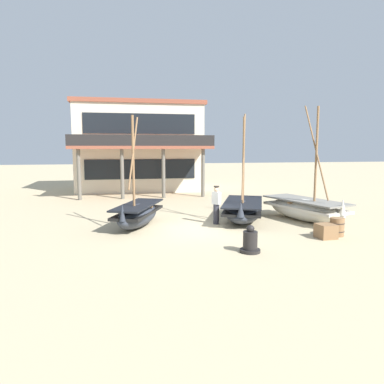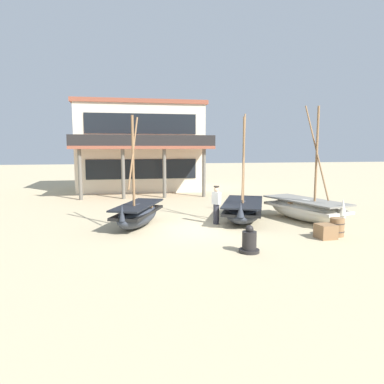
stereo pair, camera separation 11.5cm
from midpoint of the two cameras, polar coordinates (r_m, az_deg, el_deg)
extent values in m
plane|color=tan|center=(14.92, 0.94, -5.82)|extent=(120.00, 120.00, 0.00)
ellipsoid|color=#2D333D|center=(16.52, 8.41, -3.01)|extent=(3.04, 4.40, 0.91)
cube|color=black|center=(16.50, 8.41, -2.63)|extent=(3.00, 4.26, 0.11)
cube|color=black|center=(16.45, 8.43, -1.58)|extent=(3.06, 4.34, 0.06)
cone|color=#2D333D|center=(14.51, 8.01, -2.78)|extent=(0.42, 0.42, 0.63)
cylinder|color=olive|center=(15.77, 8.45, 4.54)|extent=(0.10, 0.10, 4.03)
cylinder|color=olive|center=(15.76, 8.47, 5.72)|extent=(0.60, 1.34, 3.73)
cube|color=olive|center=(16.77, 8.48, -1.76)|extent=(1.48, 0.73, 0.06)
ellipsoid|color=silver|center=(17.20, 17.87, -2.76)|extent=(2.71, 4.48, 0.98)
cube|color=silver|center=(17.18, 17.89, -2.36)|extent=(2.67, 4.32, 0.12)
cube|color=gray|center=(17.13, 17.93, -1.28)|extent=(2.73, 4.41, 0.07)
cone|color=silver|center=(15.81, 23.18, -2.23)|extent=(0.38, 0.38, 0.68)
cylinder|color=olive|center=(16.61, 19.50, 5.21)|extent=(0.10, 0.10, 4.44)
cylinder|color=olive|center=(16.60, 19.53, 6.04)|extent=(0.53, 1.53, 4.14)
cube|color=olive|center=(17.37, 17.17, -1.50)|extent=(1.44, 0.58, 0.06)
ellipsoid|color=#2D333D|center=(15.38, -8.42, -3.68)|extent=(2.47, 3.80, 0.96)
cube|color=black|center=(15.36, -8.43, -3.24)|extent=(2.43, 3.67, 0.11)
cube|color=black|center=(15.30, -8.45, -2.06)|extent=(2.48, 3.75, 0.07)
cone|color=#2D333D|center=(13.71, -10.90, -3.23)|extent=(0.31, 0.31, 0.67)
cylinder|color=olive|center=(14.70, -9.17, 4.35)|extent=(0.10, 0.10, 3.96)
cylinder|color=olive|center=(14.69, -9.21, 6.23)|extent=(0.53, 1.16, 2.93)
cube|color=olive|center=(15.57, -8.11, -2.29)|extent=(1.12, 0.58, 0.06)
cylinder|color=#33333D|center=(15.68, 4.10, -3.55)|extent=(0.26, 0.26, 0.88)
cube|color=silver|center=(15.57, 4.13, -0.98)|extent=(0.40, 0.42, 0.54)
sphere|color=beige|center=(15.52, 4.14, 0.45)|extent=(0.22, 0.22, 0.22)
cylinder|color=#2D2823|center=(15.50, 4.14, 0.89)|extent=(0.24, 0.24, 0.05)
cylinder|color=black|center=(11.74, 9.40, -9.26)|extent=(0.66, 0.66, 0.10)
cylinder|color=black|center=(11.64, 9.43, -7.65)|extent=(0.46, 0.46, 0.58)
sphere|color=black|center=(11.56, 9.47, -5.86)|extent=(0.25, 0.25, 0.25)
cylinder|color=olive|center=(14.63, 22.40, -5.21)|extent=(0.52, 0.52, 0.70)
torus|color=black|center=(14.60, 22.42, -4.62)|extent=(0.56, 0.56, 0.03)
torus|color=black|center=(14.67, 22.37, -5.80)|extent=(0.56, 0.56, 0.03)
cube|color=olive|center=(14.14, 20.83, -5.91)|extent=(0.68, 0.68, 0.53)
cube|color=beige|center=(29.14, -8.23, 6.88)|extent=(9.42, 6.12, 6.49)
cube|color=brown|center=(29.33, -8.35, 13.53)|extent=(9.80, 6.37, 0.30)
cube|color=black|center=(26.10, -7.87, 3.65)|extent=(7.91, 0.06, 1.43)
cube|color=black|center=(26.11, -7.99, 10.78)|extent=(7.91, 0.06, 1.43)
cube|color=brown|center=(24.60, -7.76, 7.08)|extent=(9.42, 2.99, 0.20)
cylinder|color=#666056|center=(23.74, -17.34, 2.66)|extent=(0.24, 0.24, 3.25)
cylinder|color=#666056|center=(23.58, -10.82, 2.83)|extent=(0.24, 0.24, 3.25)
cylinder|color=#666056|center=(23.73, -4.30, 2.96)|extent=(0.24, 0.24, 3.25)
cylinder|color=#666056|center=(24.17, 2.06, 3.06)|extent=(0.24, 0.24, 3.25)
cube|color=black|center=(23.17, -7.59, 8.20)|extent=(9.42, 0.08, 0.70)
camera|label=1|loc=(0.06, -89.79, 0.03)|focal=33.33mm
camera|label=2|loc=(0.06, 90.21, -0.03)|focal=33.33mm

